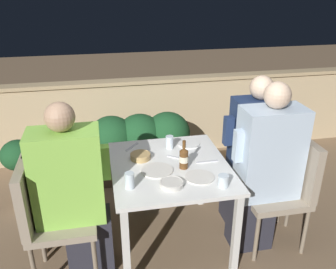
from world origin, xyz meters
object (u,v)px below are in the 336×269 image
at_px(person_blue_shirt, 264,169).
at_px(chair_left_near, 46,210).
at_px(chair_right_far, 272,161).
at_px(person_green_blouse, 75,193).
at_px(beer_bottle, 184,158).
at_px(chair_left_far, 52,185).
at_px(potted_plant, 20,168).
at_px(person_navy_jumper, 251,152).
at_px(chair_right_near, 286,182).

bearing_deg(person_blue_shirt, chair_left_near, -179.81).
xyz_separation_m(person_blue_shirt, chair_right_far, (0.25, 0.33, -0.13)).
bearing_deg(person_green_blouse, chair_right_far, 11.63).
xyz_separation_m(chair_right_far, beer_bottle, (-0.85, -0.23, 0.24)).
relative_size(person_green_blouse, chair_left_far, 1.44).
xyz_separation_m(person_green_blouse, chair_right_far, (1.64, 0.34, -0.11)).
height_order(chair_left_far, potted_plant, chair_left_far).
relative_size(person_green_blouse, potted_plant, 1.89).
bearing_deg(person_navy_jumper, chair_right_near, -64.48).
distance_m(person_green_blouse, chair_left_far, 0.39).
height_order(person_navy_jumper, potted_plant, person_navy_jumper).
height_order(chair_left_far, person_navy_jumper, person_navy_jumper).
distance_m(person_blue_shirt, beer_bottle, 0.62).
distance_m(chair_left_far, potted_plant, 0.67).
distance_m(person_blue_shirt, person_navy_jumper, 0.34).
relative_size(chair_left_far, chair_right_far, 1.00).
bearing_deg(chair_left_near, person_blue_shirt, 0.19).
xyz_separation_m(chair_left_near, beer_bottle, (1.00, 0.11, 0.24)).
distance_m(chair_right_far, potted_plant, 2.24).
distance_m(chair_left_near, chair_right_near, 1.80).
height_order(chair_left_far, chair_right_near, same).
height_order(chair_left_near, person_green_blouse, person_green_blouse).
bearing_deg(chair_left_far, person_green_blouse, -58.83).
relative_size(chair_left_near, potted_plant, 1.31).
bearing_deg(person_blue_shirt, potted_plant, 155.59).
bearing_deg(chair_right_near, beer_bottle, 172.61).
relative_size(person_green_blouse, person_navy_jumper, 1.00).
height_order(chair_left_far, chair_right_far, same).
relative_size(chair_right_near, chair_right_far, 1.00).
relative_size(chair_left_near, chair_left_far, 1.00).
xyz_separation_m(chair_right_far, person_navy_jumper, (-0.20, -0.00, 0.11)).
bearing_deg(chair_left_far, person_blue_shirt, -11.14).
bearing_deg(chair_right_near, person_blue_shirt, 180.00).
bearing_deg(person_navy_jumper, potted_plant, 164.63).
bearing_deg(person_navy_jumper, chair_left_near, -168.37).
distance_m(person_green_blouse, person_navy_jumper, 1.47).
relative_size(chair_right_far, person_navy_jumper, 0.69).
bearing_deg(chair_left_near, person_navy_jumper, 11.63).
distance_m(person_green_blouse, chair_right_far, 1.68).
xyz_separation_m(chair_left_far, person_blue_shirt, (1.58, -0.31, 0.13)).
bearing_deg(chair_right_far, chair_left_far, -179.36).
distance_m(person_green_blouse, potted_plant, 1.05).
bearing_deg(chair_right_near, chair_left_near, -179.83).
xyz_separation_m(chair_right_near, person_blue_shirt, (-0.20, 0.00, 0.13)).
bearing_deg(chair_right_near, chair_left_far, 170.10).
distance_m(chair_right_far, person_navy_jumper, 0.23).
relative_size(chair_left_near, beer_bottle, 4.09).
bearing_deg(chair_right_far, chair_right_near, -97.83).
bearing_deg(person_green_blouse, person_blue_shirt, 0.22).
bearing_deg(person_navy_jumper, person_blue_shirt, -97.59).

